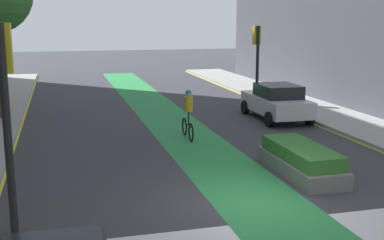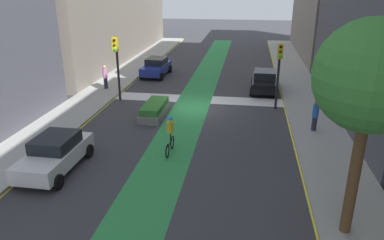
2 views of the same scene
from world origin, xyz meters
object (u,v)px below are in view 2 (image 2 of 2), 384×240
car_blue_right_near (156,67)px  car_white_right_far (55,153)px  median_planter (155,110)px  traffic_signal_near_right (117,57)px  street_tree_near (372,78)px  cyclist_in_lane (170,134)px  traffic_signal_near_left (279,64)px  car_black_left_near (264,81)px  pedestrian_sidewalk_right_a (105,77)px  pedestrian_sidewalk_left_a (315,115)px

car_blue_right_near → car_white_right_far: 17.71m
car_blue_right_near → median_planter: 10.47m
traffic_signal_near_right → street_tree_near: (-12.38, 13.02, 2.29)m
car_blue_right_near → cyclist_in_lane: bearing=106.4°
traffic_signal_near_left → car_black_left_near: traffic_signal_near_left is taller
car_black_left_near → pedestrian_sidewalk_right_a: bearing=7.7°
traffic_signal_near_left → car_black_left_near: 4.83m
cyclist_in_lane → car_white_right_far: bearing=28.3°
car_white_right_far → pedestrian_sidewalk_right_a: pedestrian_sidewalk_right_a is taller
car_black_left_near → cyclist_in_lane: cyclist_in_lane is taller
cyclist_in_lane → traffic_signal_near_right: bearing=-55.5°
traffic_signal_near_right → pedestrian_sidewalk_right_a: 3.59m
traffic_signal_near_right → cyclist_in_lane: size_ratio=2.39×
traffic_signal_near_right → median_planter: size_ratio=1.30×
street_tree_near → median_planter: 14.63m
cyclist_in_lane → street_tree_near: bearing=143.2°
car_black_left_near → car_blue_right_near: (9.36, -3.52, 0.00)m
pedestrian_sidewalk_left_a → cyclist_in_lane: bearing=26.4°
traffic_signal_near_left → car_white_right_far: 14.44m
median_planter → street_tree_near: bearing=131.6°
car_white_right_far → median_planter: car_white_right_far is taller
median_planter → pedestrian_sidewalk_right_a: bearing=-44.4°
street_tree_near → traffic_signal_near_left: bearing=-83.1°
street_tree_near → pedestrian_sidewalk_left_a: bearing=-92.1°
traffic_signal_near_right → cyclist_in_lane: traffic_signal_near_right is taller
car_blue_right_near → car_white_right_far: size_ratio=1.01×
car_white_right_far → street_tree_near: bearing=166.8°
car_blue_right_near → car_white_right_far: (0.22, 17.71, 0.00)m
car_white_right_far → pedestrian_sidewalk_left_a: bearing=-152.9°
traffic_signal_near_left → car_blue_right_near: (10.01, -7.76, -2.23)m
car_blue_right_near → cyclist_in_lane: size_ratio=2.30×
car_blue_right_near → traffic_signal_near_right: bearing=83.5°
car_black_left_near → cyclist_in_lane: 12.65m
traffic_signal_near_left → street_tree_near: bearing=96.9°
traffic_signal_near_left → car_white_right_far: size_ratio=1.02×
car_white_right_far → traffic_signal_near_right: bearing=-86.5°
car_white_right_far → pedestrian_sidewalk_right_a: 12.80m
traffic_signal_near_right → pedestrian_sidewalk_left_a: bearing=162.3°
car_white_right_far → median_planter: size_ratio=1.24×
traffic_signal_near_left → median_planter: (7.59, 2.43, -2.62)m
traffic_signal_near_right → traffic_signal_near_left: bearing=178.4°
traffic_signal_near_right → car_black_left_near: traffic_signal_near_right is taller
traffic_signal_near_left → street_tree_near: 13.02m
pedestrian_sidewalk_right_a → car_black_left_near: bearing=-172.3°
car_blue_right_near → car_white_right_far: same height
car_black_left_near → pedestrian_sidewalk_right_a: (12.09, 1.63, 0.27)m
car_white_right_far → pedestrian_sidewalk_left_a: size_ratio=2.47×
traffic_signal_near_right → traffic_signal_near_left: 10.86m
car_blue_right_near → street_tree_near: 23.94m
cyclist_in_lane → traffic_signal_near_left: bearing=-126.7°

